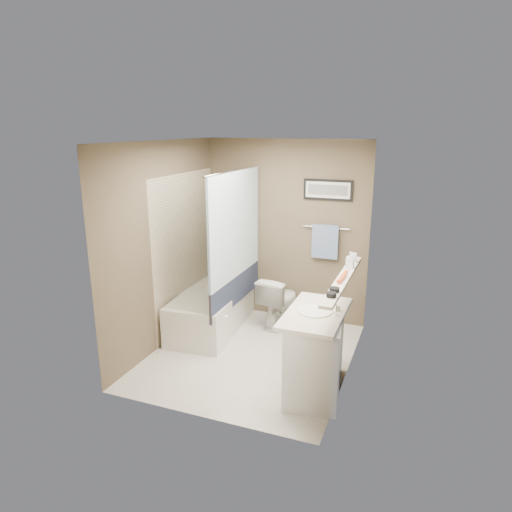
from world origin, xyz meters
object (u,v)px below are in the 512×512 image
at_px(candle_bowl_far, 334,290).
at_px(soap_bottle, 350,260).
at_px(bathtub, 212,310).
at_px(hair_brush_back, 344,275).
at_px(hair_brush_front, 341,279).
at_px(toilet, 279,301).
at_px(glass_jar, 353,258).
at_px(candle_bowl_near, 331,295).
at_px(vanity, 315,353).

height_order(candle_bowl_far, soap_bottle, soap_bottle).
bearing_deg(bathtub, candle_bowl_far, -36.01).
xyz_separation_m(hair_brush_back, soap_bottle, (0.00, 0.34, 0.06)).
height_order(bathtub, hair_brush_front, hair_brush_front).
bearing_deg(toilet, bathtub, 36.78).
relative_size(hair_brush_back, glass_jar, 2.20).
bearing_deg(candle_bowl_near, hair_brush_back, 90.00).
distance_m(vanity, candle_bowl_far, 0.77).
bearing_deg(hair_brush_front, hair_brush_back, 90.00).
bearing_deg(soap_bottle, glass_jar, 90.00).
relative_size(bathtub, hair_brush_back, 6.82).
xyz_separation_m(candle_bowl_far, hair_brush_back, (0.00, 0.45, 0.00)).
bearing_deg(soap_bottle, candle_bowl_far, -90.00).
relative_size(toilet, candle_bowl_near, 7.53).
xyz_separation_m(hair_brush_front, glass_jar, (0.00, 0.67, 0.03)).
bearing_deg(candle_bowl_far, soap_bottle, 90.00).
relative_size(bathtub, glass_jar, 15.00).
xyz_separation_m(bathtub, hair_brush_back, (1.79, -0.65, 0.89)).
height_order(candle_bowl_far, hair_brush_back, hair_brush_back).
height_order(toilet, candle_bowl_near, candle_bowl_near).
distance_m(glass_jar, soap_bottle, 0.21).
bearing_deg(glass_jar, candle_bowl_near, -90.00).
bearing_deg(candle_bowl_far, glass_jar, 90.00).
bearing_deg(vanity, candle_bowl_near, -63.07).
height_order(bathtub, toilet, toilet).
relative_size(vanity, hair_brush_front, 4.09).
bearing_deg(candle_bowl_near, glass_jar, 90.00).
height_order(candle_bowl_near, hair_brush_front, hair_brush_front).
bearing_deg(hair_brush_front, candle_bowl_far, -90.00).
height_order(toilet, hair_brush_front, hair_brush_front).
relative_size(candle_bowl_near, glass_jar, 0.90).
height_order(candle_bowl_far, hair_brush_front, hair_brush_front).
bearing_deg(toilet, vanity, 130.72).
height_order(vanity, soap_bottle, soap_bottle).
distance_m(vanity, hair_brush_front, 0.78).
bearing_deg(soap_bottle, vanity, -106.01).
height_order(hair_brush_front, soap_bottle, soap_bottle).
bearing_deg(glass_jar, hair_brush_front, -90.00).
relative_size(candle_bowl_far, glass_jar, 0.90).
xyz_separation_m(vanity, hair_brush_front, (0.19, 0.19, 0.74)).
height_order(vanity, glass_jar, glass_jar).
bearing_deg(soap_bottle, candle_bowl_near, -90.00).
bearing_deg(toilet, hair_brush_front, 140.34).
relative_size(candle_bowl_near, hair_brush_back, 0.41).
height_order(toilet, soap_bottle, soap_bottle).
bearing_deg(candle_bowl_near, hair_brush_front, 90.00).
distance_m(hair_brush_front, hair_brush_back, 0.12).
height_order(toilet, glass_jar, glass_jar).
distance_m(toilet, glass_jar, 1.39).
relative_size(toilet, hair_brush_back, 3.08).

